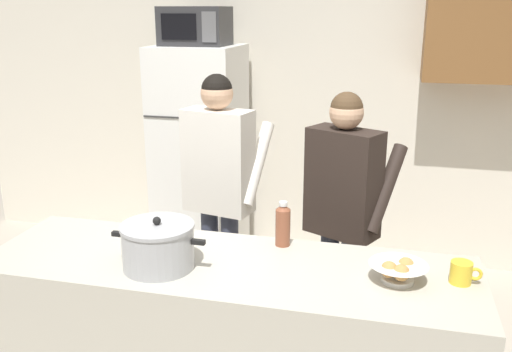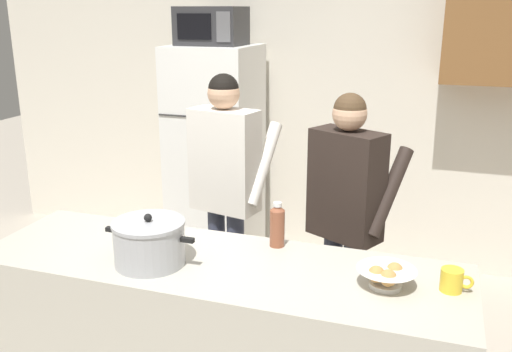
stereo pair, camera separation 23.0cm
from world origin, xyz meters
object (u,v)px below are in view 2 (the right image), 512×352
(microwave, at_px, (212,26))
(person_near_pot, at_px, (226,174))
(person_by_sink, at_px, (346,201))
(cooking_pot, at_px, (149,242))
(refrigerator, at_px, (216,158))
(bread_bowl, at_px, (386,276))
(coffee_mug, at_px, (452,280))
(bottle_near_edge, at_px, (277,225))

(microwave, relative_size, person_near_pot, 0.29)
(person_by_sink, bearing_deg, cooking_pot, -127.80)
(refrigerator, bearing_deg, bread_bowl, -50.53)
(person_near_pot, bearing_deg, person_by_sink, -9.83)
(microwave, xyz_separation_m, person_by_sink, (1.22, -1.01, -0.91))
(coffee_mug, xyz_separation_m, bread_bowl, (-0.26, -0.06, 0.00))
(bread_bowl, bearing_deg, person_near_pot, 138.40)
(refrigerator, height_order, microwave, microwave)
(cooking_pot, height_order, coffee_mug, cooking_pot)
(microwave, relative_size, cooking_pot, 1.10)
(refrigerator, bearing_deg, bottle_near_edge, -58.29)
(microwave, height_order, cooking_pot, microwave)
(coffee_mug, distance_m, bottle_near_edge, 0.83)
(microwave, bearing_deg, refrigerator, 90.07)
(person_near_pot, xyz_separation_m, bottle_near_edge, (0.54, -0.70, -0.01))
(person_near_pot, relative_size, bread_bowl, 6.70)
(refrigerator, relative_size, cooking_pot, 4.04)
(refrigerator, relative_size, person_by_sink, 1.10)
(microwave, distance_m, coffee_mug, 2.69)
(coffee_mug, bearing_deg, bottle_near_edge, 165.64)
(person_by_sink, distance_m, coffee_mug, 0.96)
(coffee_mug, bearing_deg, person_by_sink, 126.15)
(bottle_near_edge, bearing_deg, person_by_sink, 67.23)
(person_by_sink, bearing_deg, coffee_mug, -53.85)
(refrigerator, xyz_separation_m, bottle_near_edge, (0.98, -1.59, 0.15))
(bread_bowl, bearing_deg, cooking_pot, -174.20)
(microwave, xyz_separation_m, person_near_pot, (0.44, -0.87, -0.86))
(refrigerator, distance_m, bottle_near_edge, 1.88)
(person_by_sink, bearing_deg, bread_bowl, -69.75)
(bread_bowl, relative_size, bottle_near_edge, 1.11)
(cooking_pot, bearing_deg, bread_bowl, 5.80)
(coffee_mug, bearing_deg, bread_bowl, -167.50)
(bread_bowl, bearing_deg, bottle_near_edge, 154.23)
(person_near_pot, bearing_deg, microwave, 116.95)
(coffee_mug, height_order, bread_bowl, bread_bowl)
(coffee_mug, distance_m, bread_bowl, 0.26)
(microwave, distance_m, bottle_near_edge, 2.05)
(person_near_pot, height_order, bread_bowl, person_near_pot)
(cooking_pot, bearing_deg, coffee_mug, 7.16)
(refrigerator, height_order, coffee_mug, refrigerator)
(person_by_sink, bearing_deg, person_near_pot, 170.17)
(person_by_sink, xyz_separation_m, bottle_near_edge, (-0.24, -0.57, 0.04))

